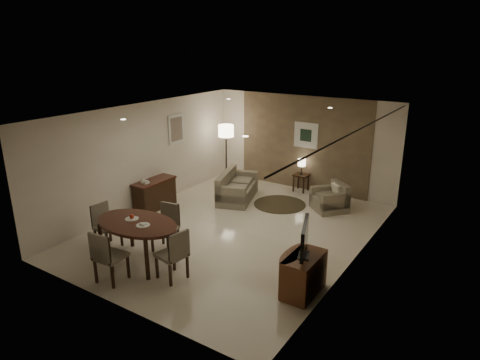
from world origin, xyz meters
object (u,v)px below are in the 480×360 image
Objects in this scene: chair_left at (107,226)px; tv_cabinet at (304,275)px; sofa at (237,186)px; console_desk at (155,194)px; side_table at (301,183)px; armchair at (329,197)px; chair_right at (172,254)px; dining_table at (138,242)px; floor_lamp at (226,155)px; chair_near at (111,256)px; chair_far at (165,228)px.

tv_cabinet is at bearing -78.88° from chair_left.
sofa reaches higher than tv_cabinet.
console_desk is 4.16m from side_table.
console_desk is 4.48m from armchair.
sofa is 3.19× the size of side_table.
chair_right is 1.93× the size of side_table.
floor_lamp reaches higher than dining_table.
dining_table is at bearing -166.65° from tv_cabinet.
tv_cabinet is at bearing -159.16° from chair_near.
tv_cabinet is at bearing -32.90° from armchair.
dining_table is at bearing -86.55° from chair_right.
floor_lamp reaches higher than armchair.
chair_left is 0.52× the size of floor_lamp.
chair_near reaches higher than dining_table.
sofa is (-0.29, 3.95, -0.04)m from dining_table.
tv_cabinet is at bearing 121.49° from chair_right.
chair_far is at bearing -99.20° from side_table.
chair_far is at bearing -94.79° from chair_near.
sofa is 1.52m from floor_lamp.
armchair is at bearing -32.57° from chair_left.
tv_cabinet is at bearing -151.72° from sofa.
chair_near is 4.73m from sofa.
chair_right reaches higher than tv_cabinet.
chair_far is (-0.02, 1.42, -0.02)m from chair_near.
console_desk is at bearing -98.21° from floor_lamp.
chair_right is at bearing -65.51° from floor_lamp.
chair_far reaches higher than chair_left.
chair_right reaches higher than side_table.
floor_lamp is (-1.44, 5.69, 0.40)m from chair_near.
sofa is at bearing 87.84° from chair_far.
side_table is at bearing -168.98° from chair_right.
chair_near is (1.83, -3.01, 0.12)m from console_desk.
chair_right is at bearing -41.36° from console_desk.
sofa is at bearing -126.88° from side_table.
chair_left is 1.83× the size of side_table.
chair_far is 1.22m from chair_left.
sofa is (-1.25, 4.06, -0.11)m from chair_right.
chair_near is 1.97× the size of side_table.
chair_right is at bearing 178.18° from sofa.
chair_left is 0.57× the size of sofa.
dining_table reaches higher than side_table.
dining_table is 0.97m from chair_right.
tv_cabinet is 4.71m from sofa.
chair_far is at bearing -41.27° from console_desk.
chair_far is 1.90× the size of side_table.
side_table is (1.16, 1.55, -0.13)m from sofa.
console_desk is 2.84m from dining_table.
floor_lamp is (-3.45, 0.37, 0.54)m from armchair.
dining_table is 5.13m from floor_lamp.
floor_lamp reaches higher than chair_near.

